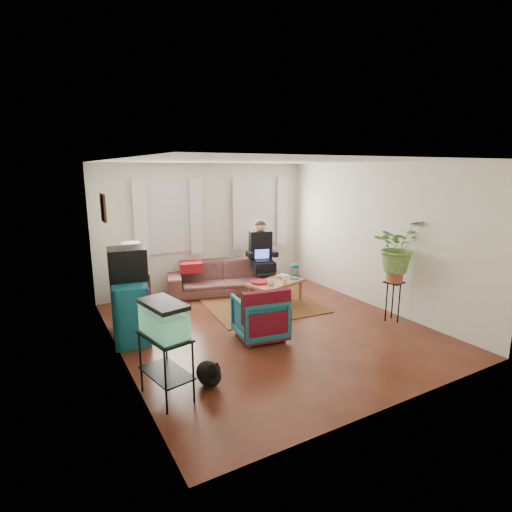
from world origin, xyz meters
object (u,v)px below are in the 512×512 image
aquarium_stand (166,366)px  armchair (260,315)px  sofa (223,272)px  side_table (134,292)px  dresser (129,309)px  coffee_table (276,293)px  plant_stand (393,301)px

aquarium_stand → armchair: aquarium_stand is taller
sofa → side_table: 1.82m
side_table → armchair: 2.57m
dresser → aquarium_stand: size_ratio=1.33×
side_table → coffee_table: (2.37, -1.03, -0.10)m
coffee_table → side_table: bearing=140.7°
aquarium_stand → plant_stand: (3.96, 0.39, -0.03)m
dresser → plant_stand: bearing=-12.5°
dresser → aquarium_stand: 1.86m
plant_stand → sofa: bearing=122.7°
dresser → side_table: bearing=82.4°
plant_stand → dresser: bearing=159.7°
aquarium_stand → plant_stand: size_ratio=1.09×
aquarium_stand → coffee_table: (2.72, 2.06, -0.15)m
sofa → plant_stand: (1.80, -2.80, -0.10)m
side_table → armchair: size_ratio=0.90×
dresser → armchair: dresser is taller
aquarium_stand → coffee_table: size_ratio=0.69×
armchair → sofa: bearing=-93.0°
sofa → armchair: sofa is taller
sofa → side_table: size_ratio=3.46×
sofa → coffee_table: (0.55, -1.13, -0.22)m
coffee_table → plant_stand: (1.24, -1.67, 0.12)m
dresser → aquarium_stand: (-0.01, -1.86, -0.07)m
aquarium_stand → coffee_table: aquarium_stand is taller
side_table → aquarium_stand: bearing=-96.5°
coffee_table → armchair: bearing=-147.1°
sofa → armchair: (-0.47, -2.30, -0.08)m
sofa → dresser: bearing=-132.5°
side_table → plant_stand: size_ratio=0.96×
side_table → aquarium_stand: aquarium_stand is taller
side_table → armchair: armchair is taller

